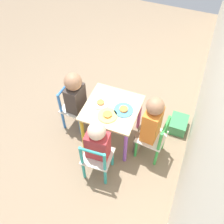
{
  "coord_description": "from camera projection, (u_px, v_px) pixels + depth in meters",
  "views": [
    {
      "loc": [
        1.51,
        0.59,
        2.36
      ],
      "look_at": [
        0.0,
        0.0,
        0.42
      ],
      "focal_mm": 42.0,
      "sensor_mm": 36.0,
      "label": 1
    }
  ],
  "objects": [
    {
      "name": "chair_green",
      "position": [
        153.0,
        138.0,
        2.52
      ],
      "size": [
        0.28,
        0.28,
        0.52
      ],
      "rotation": [
        0.0,
        0.0,
        -0.1
      ],
      "color": "silver",
      "rests_on": "ground_plane"
    },
    {
      "name": "child_front",
      "position": [
        77.0,
        97.0,
        2.6
      ],
      "size": [
        0.21,
        0.22,
        0.74
      ],
      "rotation": [
        0.0,
        0.0,
        -3.2
      ],
      "color": "#7A6B5B",
      "rests_on": "ground_plane"
    },
    {
      "name": "kids_table",
      "position": [
        112.0,
        113.0,
        2.54
      ],
      "size": [
        0.51,
        0.51,
        0.49
      ],
      "color": "beige",
      "rests_on": "ground_plane"
    },
    {
      "name": "child_back",
      "position": [
        150.0,
        123.0,
        2.38
      ],
      "size": [
        0.21,
        0.22,
        0.79
      ],
      "rotation": [
        0.0,
        0.0,
        -0.1
      ],
      "color": "#7A6B5B",
      "rests_on": "ground_plane"
    },
    {
      "name": "plate_back",
      "position": [
        124.0,
        110.0,
        2.44
      ],
      "size": [
        0.18,
        0.18,
        0.03
      ],
      "color": "#4C9EE0",
      "rests_on": "kids_table"
    },
    {
      "name": "chair_blue",
      "position": [
        74.0,
        108.0,
        2.77
      ],
      "size": [
        0.28,
        0.28,
        0.52
      ],
      "rotation": [
        0.0,
        0.0,
        -3.2
      ],
      "color": "silver",
      "rests_on": "ground_plane"
    },
    {
      "name": "plate_front",
      "position": [
        101.0,
        103.0,
        2.49
      ],
      "size": [
        0.16,
        0.16,
        0.03
      ],
      "color": "white",
      "rests_on": "kids_table"
    },
    {
      "name": "chair_teal",
      "position": [
        97.0,
        159.0,
        2.38
      ],
      "size": [
        0.27,
        0.27,
        0.52
      ],
      "rotation": [
        0.0,
        0.0,
        -1.51
      ],
      "color": "silver",
      "rests_on": "ground_plane"
    },
    {
      "name": "plate_right",
      "position": [
        107.0,
        115.0,
        2.4
      ],
      "size": [
        0.18,
        0.18,
        0.03
      ],
      "color": "#EADB66",
      "rests_on": "kids_table"
    },
    {
      "name": "ground_plane",
      "position": [
        112.0,
        136.0,
        2.85
      ],
      "size": [
        6.0,
        6.0,
        0.0
      ],
      "primitive_type": "plane",
      "color": "#8C755B"
    },
    {
      "name": "storage_bin",
      "position": [
        178.0,
        124.0,
        2.87
      ],
      "size": [
        0.24,
        0.18,
        0.13
      ],
      "color": "#3D8E56",
      "rests_on": "ground_plane"
    },
    {
      "name": "child_right",
      "position": [
        98.0,
        143.0,
        2.29
      ],
      "size": [
        0.22,
        0.21,
        0.71
      ],
      "rotation": [
        0.0,
        0.0,
        -1.51
      ],
      "color": "#38383D",
      "rests_on": "ground_plane"
    }
  ]
}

